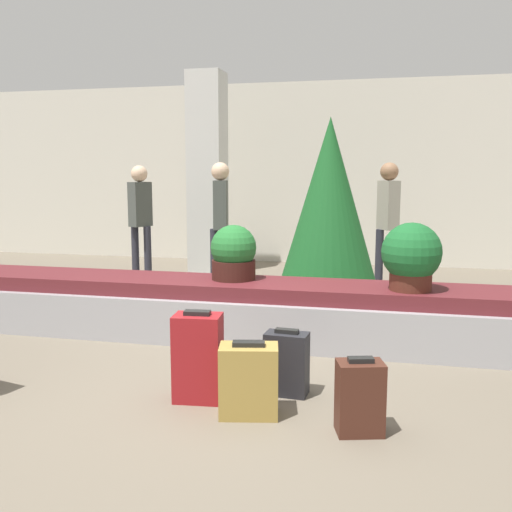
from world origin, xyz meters
TOP-DOWN VIEW (x-y plane):
  - ground_plane at (0.00, 0.00)m, footprint 18.00×18.00m
  - back_wall at (0.00, 6.29)m, footprint 18.00×0.06m
  - carousel at (0.00, 1.38)m, footprint 6.83×0.87m
  - pillar at (-1.63, 4.97)m, footprint 0.55×0.55m
  - suitcase_0 at (1.09, -0.49)m, footprint 0.33×0.26m
  - suitcase_1 at (0.36, -0.38)m, footprint 0.43×0.31m
  - suitcase_2 at (-0.06, -0.21)m, footprint 0.35×0.26m
  - suitcase_3 at (0.54, 0.04)m, footprint 0.32×0.20m
  - potted_plant_0 at (1.44, 1.29)m, footprint 0.53×0.53m
  - potted_plant_1 at (-0.24, 1.45)m, footprint 0.45×0.45m
  - traveler_0 at (-1.02, 3.63)m, footprint 0.31×0.35m
  - traveler_1 at (1.23, 4.10)m, footprint 0.31×0.37m
  - traveler_2 at (-2.35, 3.94)m, footprint 0.31×0.37m
  - decorated_tree at (0.54, 2.93)m, footprint 1.24×1.24m

SIDE VIEW (x-z plane):
  - ground_plane at x=0.00m, z-range 0.00..0.00m
  - suitcase_0 at x=1.09m, z-range -0.01..0.48m
  - suitcase_3 at x=0.54m, z-range -0.01..0.48m
  - suitcase_1 at x=0.36m, z-range -0.01..0.50m
  - carousel at x=0.00m, z-range -0.01..0.56m
  - suitcase_2 at x=-0.06m, z-range -0.01..0.64m
  - potted_plant_1 at x=-0.24m, z-range 0.55..1.09m
  - potted_plant_0 at x=1.44m, z-range 0.57..1.18m
  - traveler_2 at x=-2.35m, z-range 0.17..1.90m
  - traveler_1 at x=1.23m, z-range 0.18..1.94m
  - traveler_0 at x=-1.02m, z-range 0.18..1.94m
  - decorated_tree at x=0.54m, z-range 0.09..2.36m
  - back_wall at x=0.00m, z-range 0.00..3.20m
  - pillar at x=-1.63m, z-range 0.00..3.20m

